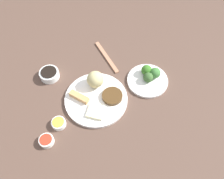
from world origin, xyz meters
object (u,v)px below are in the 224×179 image
object	(u,v)px
broccoli_plate	(147,81)
soy_sauce_bowl	(50,74)
chopsticks_pair	(106,57)
main_plate	(96,99)
sauce_ramekin_hot_mustard	(59,123)
sauce_ramekin_sweet_and_sour	(47,141)

from	to	relation	value
broccoli_plate	soy_sauce_bowl	xyz separation A→B (m)	(-0.05, 0.49, 0.01)
chopsticks_pair	broccoli_plate	bearing A→B (deg)	-117.27
main_plate	soy_sauce_bowl	bearing A→B (deg)	70.21
broccoli_plate	sauce_ramekin_hot_mustard	world-z (taller)	sauce_ramekin_hot_mustard
soy_sauce_bowl	sauce_ramekin_sweet_and_sour	size ratio (longest dim) A/B	1.52
soy_sauce_bowl	chopsticks_pair	world-z (taller)	soy_sauce_bowl
main_plate	broccoli_plate	world-z (taller)	main_plate
main_plate	chopsticks_pair	world-z (taller)	main_plate
soy_sauce_bowl	sauce_ramekin_hot_mustard	xyz separation A→B (m)	(-0.25, -0.12, -0.01)
main_plate	sauce_ramekin_sweet_and_sour	size ratio (longest dim) A/B	4.68
broccoli_plate	sauce_ramekin_sweet_and_sour	bearing A→B (deg)	134.64
main_plate	sauce_ramekin_hot_mustard	world-z (taller)	sauce_ramekin_hot_mustard
sauce_ramekin_hot_mustard	broccoli_plate	bearing A→B (deg)	-50.47
soy_sauce_bowl	chopsticks_pair	xyz separation A→B (m)	(0.17, -0.26, -0.01)
main_plate	soy_sauce_bowl	world-z (taller)	soy_sauce_bowl
main_plate	sauce_ramekin_sweet_and_sour	bearing A→B (deg)	146.14
main_plate	soy_sauce_bowl	xyz separation A→B (m)	(0.09, 0.26, 0.01)
broccoli_plate	chopsticks_pair	world-z (taller)	broccoli_plate
main_plate	chopsticks_pair	distance (m)	0.27
main_plate	chopsticks_pair	bearing A→B (deg)	0.09
main_plate	soy_sauce_bowl	size ratio (longest dim) A/B	3.09
main_plate	sauce_ramekin_hot_mustard	distance (m)	0.21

